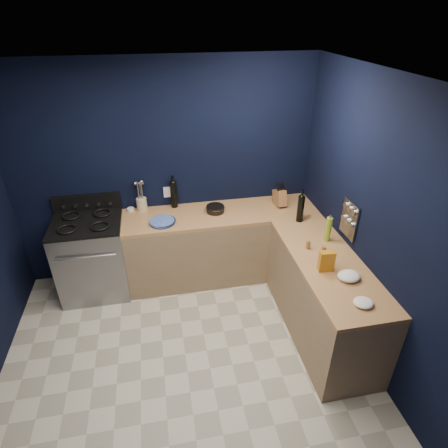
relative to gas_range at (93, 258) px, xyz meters
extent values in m
cube|color=beige|center=(0.93, -1.42, -0.47)|extent=(3.50, 3.50, 0.02)
cube|color=silver|center=(0.93, -1.42, 2.15)|extent=(3.50, 3.50, 0.02)
cube|color=black|center=(0.93, 0.34, 0.84)|extent=(3.50, 0.02, 2.60)
cube|color=black|center=(2.69, -1.42, 0.84)|extent=(0.02, 3.50, 2.60)
cube|color=#8D7050|center=(1.53, 0.02, -0.03)|extent=(2.30, 0.63, 0.86)
cube|color=brown|center=(1.53, 0.02, 0.42)|extent=(2.30, 0.63, 0.04)
cube|color=#8D7050|center=(2.37, -1.13, -0.03)|extent=(0.63, 1.67, 0.86)
cube|color=brown|center=(2.37, -1.13, 0.42)|extent=(0.63, 1.67, 0.04)
cube|color=gray|center=(0.00, 0.00, 0.00)|extent=(0.76, 0.66, 0.92)
cube|color=black|center=(0.00, -0.32, -0.01)|extent=(0.59, 0.02, 0.42)
cube|color=black|center=(0.00, 0.00, 0.48)|extent=(0.76, 0.66, 0.03)
cube|color=black|center=(0.00, 0.30, 0.58)|extent=(0.76, 0.06, 0.20)
cube|color=gray|center=(2.67, -0.87, 0.72)|extent=(0.02, 0.28, 0.38)
cube|color=white|center=(0.93, 0.32, 0.62)|extent=(0.09, 0.02, 0.13)
cylinder|color=#304DA1|center=(0.83, -0.10, 0.46)|extent=(0.29, 0.29, 0.04)
cylinder|color=white|center=(0.48, 0.27, 0.46)|extent=(0.10, 0.10, 0.03)
cylinder|color=beige|center=(0.62, 0.26, 0.52)|extent=(0.14, 0.14, 0.15)
cylinder|color=black|center=(1.00, 0.27, 0.60)|extent=(0.11, 0.11, 0.32)
cylinder|color=black|center=(1.47, 0.04, 0.48)|extent=(0.26, 0.26, 0.08)
cube|color=brown|center=(2.26, 0.07, 0.54)|extent=(0.13, 0.24, 0.24)
cylinder|color=black|center=(2.37, -0.35, 0.59)|extent=(0.08, 0.08, 0.31)
cylinder|color=#85A528|center=(2.50, -0.79, 0.57)|extent=(0.07, 0.07, 0.27)
cylinder|color=olive|center=(2.25, -0.89, 0.49)|extent=(0.05, 0.05, 0.09)
cylinder|color=olive|center=(2.36, -1.01, 0.48)|extent=(0.05, 0.05, 0.09)
cube|color=#B02516|center=(2.27, -1.26, 0.54)|extent=(0.14, 0.08, 0.20)
ellipsoid|color=white|center=(2.42, -1.42, 0.48)|extent=(0.22, 0.19, 0.07)
ellipsoid|color=white|center=(2.38, -1.75, 0.46)|extent=(0.17, 0.15, 0.05)
camera|label=1|loc=(0.83, -3.77, 2.56)|focal=29.79mm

